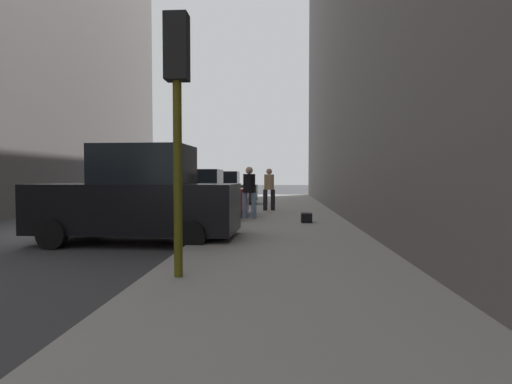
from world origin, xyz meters
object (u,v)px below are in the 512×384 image
parked_black_suv (139,198)px  fire_hydrant (243,203)px  pedestrian_in_jeans (249,190)px  duffel_bag (306,218)px  pedestrian_in_tan_coat (269,187)px  parked_dark_green_sedan (217,190)px  rolling_suitcase (232,210)px  traffic_light (177,87)px  parked_red_hatchback (190,196)px

parked_black_suv → fire_hydrant: size_ratio=6.60×
pedestrian_in_jeans → duffel_bag: bearing=-30.3°
pedestrian_in_tan_coat → duffel_bag: 4.46m
parked_dark_green_sedan → rolling_suitcase: 8.00m
parked_dark_green_sedan → traffic_light: bearing=-82.9°
traffic_light → rolling_suitcase: bearing=91.0°
traffic_light → rolling_suitcase: (-0.12, 7.04, -2.27)m
parked_dark_green_sedan → traffic_light: 15.08m
pedestrian_in_jeans → pedestrian_in_tan_coat: same height
parked_black_suv → pedestrian_in_jeans: parked_black_suv is taller
traffic_light → duffel_bag: bearing=71.8°
parked_red_hatchback → pedestrian_in_tan_coat: bearing=36.8°
parked_red_hatchback → pedestrian_in_jeans: bearing=-25.1°
pedestrian_in_tan_coat → rolling_suitcase: size_ratio=1.64×
parked_black_suv → parked_dark_green_sedan: bearing=90.0°
traffic_light → pedestrian_in_jeans: (0.37, 7.73, -1.65)m
parked_black_suv → fire_hydrant: (1.80, 6.49, -0.54)m
parked_black_suv → duffel_bag: bearing=37.5°
parked_black_suv → pedestrian_in_tan_coat: 7.82m
pedestrian_in_jeans → parked_red_hatchback: bearing=154.9°
traffic_light → parked_black_suv: bearing=117.5°
parked_black_suv → duffel_bag: 5.15m
duffel_bag → parked_black_suv: bearing=-142.5°
parked_black_suv → parked_red_hatchback: size_ratio=1.10×
fire_hydrant → pedestrian_in_jeans: size_ratio=0.41×
parked_red_hatchback → duffel_bag: size_ratio=9.58×
pedestrian_in_jeans → rolling_suitcase: pedestrian_in_jeans is taller
traffic_light → pedestrian_in_jeans: size_ratio=2.11×
parked_dark_green_sedan → rolling_suitcase: size_ratio=4.08×
parked_black_suv → rolling_suitcase: size_ratio=4.47×
fire_hydrant → pedestrian_in_jeans: bearing=-79.7°
pedestrian_in_jeans → rolling_suitcase: size_ratio=1.64×
fire_hydrant → duffel_bag: bearing=-56.5°
parked_black_suv → parked_red_hatchback: (0.00, 5.21, -0.18)m
parked_dark_green_sedan → duffel_bag: parked_dark_green_sedan is taller
parked_red_hatchback → traffic_light: size_ratio=1.17×
parked_dark_green_sedan → duffel_bag: size_ratio=9.63×
parked_dark_green_sedan → pedestrian_in_jeans: (2.22, -7.11, 0.26)m
rolling_suitcase → duffel_bag: size_ratio=2.36×
traffic_light → rolling_suitcase: 7.40m
parked_black_suv → fire_hydrant: 6.75m
pedestrian_in_tan_coat → duffel_bag: size_ratio=3.89×
pedestrian_in_jeans → pedestrian_in_tan_coat: 3.18m
pedestrian_in_tan_coat → duffel_bag: pedestrian_in_tan_coat is taller
parked_red_hatchback → pedestrian_in_jeans: pedestrian_in_jeans is taller
parked_black_suv → traffic_light: bearing=-62.5°
rolling_suitcase → fire_hydrant: bearing=88.6°
parked_red_hatchback → duffel_bag: parked_red_hatchback is taller
rolling_suitcase → pedestrian_in_jeans: bearing=54.7°
parked_black_suv → parked_dark_green_sedan: size_ratio=1.10×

